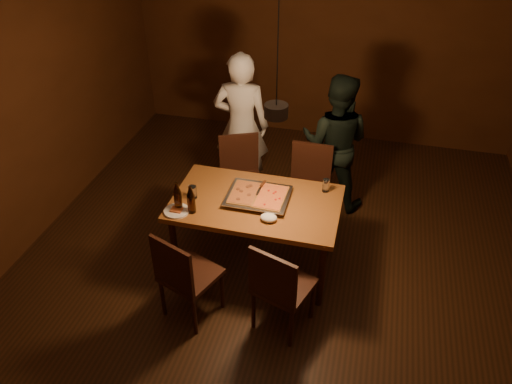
% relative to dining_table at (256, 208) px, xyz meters
% --- Properties ---
extents(room_shell, '(6.00, 6.00, 6.00)m').
position_rel_dining_table_xyz_m(room_shell, '(0.20, -0.19, 0.72)').
color(room_shell, '#391E0F').
rests_on(room_shell, ground).
extents(dining_table, '(1.50, 0.90, 0.75)m').
position_rel_dining_table_xyz_m(dining_table, '(0.00, 0.00, 0.00)').
color(dining_table, '#975826').
rests_on(dining_table, floor).
extents(chair_far_left, '(0.55, 0.55, 0.49)m').
position_rel_dining_table_xyz_m(chair_far_left, '(-0.38, 0.81, -0.14)').
color(chair_far_left, '#38190F').
rests_on(chair_far_left, floor).
extents(chair_far_right, '(0.43, 0.43, 0.49)m').
position_rel_dining_table_xyz_m(chair_far_right, '(0.36, 0.80, -0.14)').
color(chair_far_right, '#38190F').
rests_on(chair_far_right, floor).
extents(chair_near_left, '(0.54, 0.54, 0.49)m').
position_rel_dining_table_xyz_m(chair_near_left, '(-0.41, -0.80, -0.14)').
color(chair_near_left, '#38190F').
rests_on(chair_near_left, floor).
extents(chair_near_right, '(0.53, 0.53, 0.49)m').
position_rel_dining_table_xyz_m(chair_near_right, '(0.37, -0.73, -0.14)').
color(chair_near_right, '#38190F').
rests_on(chair_near_right, floor).
extents(pizza_tray, '(0.57, 0.47, 0.05)m').
position_rel_dining_table_xyz_m(pizza_tray, '(0.01, 0.03, 0.10)').
color(pizza_tray, silver).
rests_on(pizza_tray, dining_table).
extents(pizza_meat, '(0.24, 0.37, 0.02)m').
position_rel_dining_table_xyz_m(pizza_meat, '(-0.11, 0.02, 0.13)').
color(pizza_meat, maroon).
rests_on(pizza_meat, pizza_tray).
extents(pizza_cheese, '(0.26, 0.40, 0.02)m').
position_rel_dining_table_xyz_m(pizza_cheese, '(0.13, 0.02, 0.13)').
color(pizza_cheese, gold).
rests_on(pizza_cheese, pizza_tray).
extents(spatula, '(0.11, 0.25, 0.04)m').
position_rel_dining_table_xyz_m(spatula, '(0.01, 0.06, 0.14)').
color(spatula, silver).
rests_on(spatula, pizza_tray).
extents(beer_bottle_a, '(0.07, 0.07, 0.27)m').
position_rel_dining_table_xyz_m(beer_bottle_a, '(-0.63, -0.27, 0.21)').
color(beer_bottle_a, black).
rests_on(beer_bottle_a, dining_table).
extents(beer_bottle_b, '(0.07, 0.07, 0.26)m').
position_rel_dining_table_xyz_m(beer_bottle_b, '(-0.50, -0.29, 0.21)').
color(beer_bottle_b, black).
rests_on(beer_bottle_b, dining_table).
extents(water_glass_left, '(0.08, 0.08, 0.12)m').
position_rel_dining_table_xyz_m(water_glass_left, '(-0.56, -0.09, 0.13)').
color(water_glass_left, silver).
rests_on(water_glass_left, dining_table).
extents(water_glass_right, '(0.06, 0.06, 0.13)m').
position_rel_dining_table_xyz_m(water_glass_right, '(0.58, 0.31, 0.14)').
color(water_glass_right, silver).
rests_on(water_glass_right, dining_table).
extents(plate_slice, '(0.22, 0.22, 0.03)m').
position_rel_dining_table_xyz_m(plate_slice, '(-0.63, -0.32, 0.08)').
color(plate_slice, white).
rests_on(plate_slice, dining_table).
extents(napkin, '(0.15, 0.11, 0.06)m').
position_rel_dining_table_xyz_m(napkin, '(0.17, -0.24, 0.10)').
color(napkin, white).
rests_on(napkin, dining_table).
extents(diner_white, '(0.64, 0.46, 1.66)m').
position_rel_dining_table_xyz_m(diner_white, '(-0.47, 1.21, 0.15)').
color(diner_white, white).
rests_on(diner_white, floor).
extents(diner_dark, '(0.79, 0.65, 1.52)m').
position_rel_dining_table_xyz_m(diner_dark, '(0.56, 1.21, 0.09)').
color(diner_dark, black).
rests_on(diner_dark, floor).
extents(pendant_lamp, '(0.18, 0.18, 1.10)m').
position_rel_dining_table_xyz_m(pendant_lamp, '(0.20, -0.19, 1.08)').
color(pendant_lamp, black).
rests_on(pendant_lamp, ceiling).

